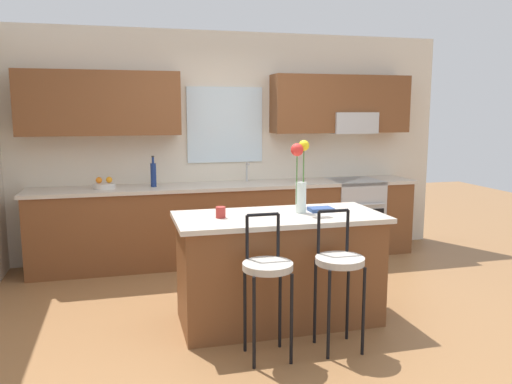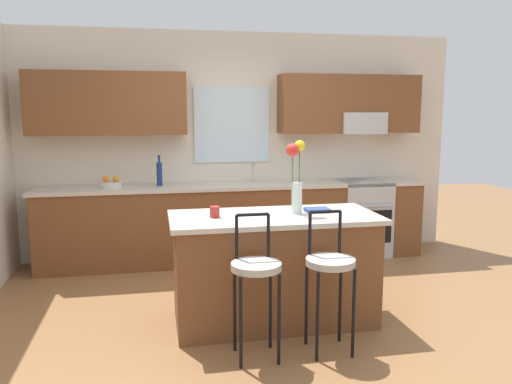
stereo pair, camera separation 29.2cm
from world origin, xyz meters
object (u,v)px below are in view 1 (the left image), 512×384
Objects in this scene: oven_range at (353,216)px; cookbook at (321,209)px; flower_vase at (300,174)px; mug_ceramic at (221,212)px; bar_stool_near at (267,273)px; kitchen_island at (279,268)px; fruit_bowl_oranges at (104,185)px; bottle_olive_oil at (153,174)px; bar_stool_middle at (339,267)px.

oven_range is 4.60× the size of cookbook.
flower_vase is at bearing -126.88° from oven_range.
mug_ceramic is at bearing -137.90° from oven_range.
cookbook is (0.66, 0.66, 0.30)m from bar_stool_near.
kitchen_island is 8.59× the size of cookbook.
oven_range is 2.40m from flower_vase.
fruit_bowl_oranges reaches higher than bar_stool_near.
fruit_bowl_oranges is 0.69× the size of bottle_olive_oil.
bottle_olive_oil is at bearing 115.82° from kitchen_island.
bottle_olive_oil is at bearing 115.46° from bar_stool_middle.
fruit_bowl_oranges is at bearing 131.59° from flower_vase.
kitchen_island is 1.65× the size of bar_stool_middle.
flower_vase is 2.54× the size of fruit_bowl_oranges.
oven_range is at bearing 42.10° from mug_ceramic.
kitchen_island is at bearing -170.33° from flower_vase.
cookbook is (-1.16, -1.79, 0.48)m from oven_range.
bar_stool_middle reaches higher than cookbook.
kitchen_island is 1.65× the size of bar_stool_near.
mug_ceramic is (-0.49, -0.00, 0.50)m from kitchen_island.
flower_vase is at bearing 2.75° from mug_ceramic.
kitchen_island is 0.70m from mug_ceramic.
cookbook is at bearing 3.55° from mug_ceramic.
flower_vase is at bearing -173.69° from cookbook.
mug_ceramic is 0.26× the size of bottle_olive_oil.
fruit_bowl_oranges reaches higher than oven_range.
bar_stool_middle is at bearing -38.37° from mug_ceramic.
mug_ceramic is 0.88m from cookbook.
bar_stool_near is at bearing -126.65° from oven_range.
oven_range is 0.88× the size of bar_stool_middle.
bar_stool_middle is 2.78m from bottle_olive_oil.
bottle_olive_oil is at bearing 104.26° from bar_stool_near.
fruit_bowl_oranges is (-2.99, 0.02, 0.50)m from oven_range.
bar_stool_near is 1.71× the size of flower_vase.
fruit_bowl_oranges is at bearing 116.87° from mug_ceramic.
flower_vase is 6.78× the size of mug_ceramic.
bar_stool_near is at bearing -70.28° from mug_ceramic.
flower_vase reaches higher than bottle_olive_oil.
bar_stool_middle is 0.89m from flower_vase.
kitchen_island is at bearing 0.05° from mug_ceramic.
oven_range is at bearing -0.58° from bottle_olive_oil.
bar_stool_middle is at bearing -55.31° from fruit_bowl_oranges.
fruit_bowl_oranges is (-1.63, 1.84, -0.29)m from flower_vase.
bottle_olive_oil reaches higher than fruit_bowl_oranges.
bar_stool_middle is 4.34× the size of fruit_bowl_oranges.
cookbook is 0.57× the size of bottle_olive_oil.
cookbook is at bearing 80.40° from bar_stool_middle.
bar_stool_near is 1.00× the size of bar_stool_middle.
bar_stool_middle is (0.27, -0.61, 0.17)m from kitchen_island.
bottle_olive_oil is at bearing 120.79° from flower_vase.
flower_vase is at bearing 54.02° from bar_stool_near.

